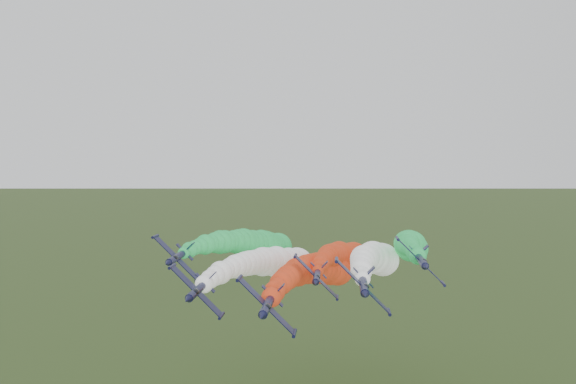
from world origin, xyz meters
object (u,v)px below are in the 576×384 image
jet_inner_left (276,263)px  jet_trail (345,257)px  jet_lead (321,270)px  jet_outer_left (256,244)px  jet_inner_right (376,259)px  jet_outer_right (410,246)px

jet_inner_left → jet_trail: size_ratio=1.00×
jet_lead → jet_trail: bearing=77.5°
jet_inner_left → jet_outer_left: jet_outer_left is taller
jet_lead → jet_trail: jet_lead is taller
jet_trail → jet_inner_right: bearing=-69.6°
jet_lead → jet_inner_left: jet_lead is taller
jet_inner_right → jet_lead: bearing=-154.2°
jet_inner_left → jet_trail: (16.33, 17.09, -1.35)m
jet_outer_left → jet_outer_right: jet_outer_right is taller
jet_trail → jet_outer_left: bearing=-166.3°
jet_lead → jet_inner_right: size_ratio=1.00×
jet_lead → jet_trail: (5.44, 24.64, -1.59)m
jet_lead → jet_trail: size_ratio=1.00×
jet_inner_right → jet_outer_right: jet_outer_right is taller
jet_lead → jet_inner_left: bearing=145.3°
jet_inner_right → jet_trail: bearing=110.4°
jet_trail → jet_lead: bearing=-102.5°
jet_trail → jet_outer_right: bearing=-22.6°
jet_inner_left → jet_outer_left: 13.51m
jet_outer_right → jet_lead: bearing=-140.2°
jet_outer_left → jet_trail: 23.92m
jet_outer_left → jet_inner_left: bearing=-60.1°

